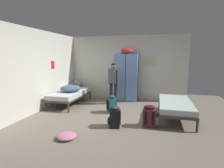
{
  "coord_description": "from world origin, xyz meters",
  "views": [
    {
      "loc": [
        1.3,
        -4.68,
        1.75
      ],
      "look_at": [
        0.0,
        0.25,
        0.95
      ],
      "focal_mm": 28.15,
      "sensor_mm": 36.0,
      "label": 1
    }
  ],
  "objects_px": {
    "lotion_bottle": "(79,83)",
    "backpack_black": "(114,117)",
    "shelf_unit": "(78,89)",
    "backpack_teal": "(112,104)",
    "bed_left_rear": "(70,94)",
    "bed_right": "(175,105)",
    "bedding_heap": "(70,88)",
    "clothes_pile_pink": "(66,136)",
    "locker_bank": "(126,76)",
    "person_traveler": "(113,80)",
    "backpack_maroon": "(149,116)",
    "water_bottle": "(76,82)",
    "clothes_pile_denim": "(151,113)"
  },
  "relations": [
    {
      "from": "water_bottle",
      "to": "backpack_teal",
      "type": "distance_m",
      "value": 2.72
    },
    {
      "from": "person_traveler",
      "to": "water_bottle",
      "type": "bearing_deg",
      "value": 159.64
    },
    {
      "from": "shelf_unit",
      "to": "backpack_teal",
      "type": "relative_size",
      "value": 1.04
    },
    {
      "from": "bedding_heap",
      "to": "lotion_bottle",
      "type": "bearing_deg",
      "value": 101.06
    },
    {
      "from": "bed_right",
      "to": "backpack_teal",
      "type": "distance_m",
      "value": 1.87
    },
    {
      "from": "backpack_teal",
      "to": "backpack_maroon",
      "type": "bearing_deg",
      "value": -34.89
    },
    {
      "from": "bed_left_rear",
      "to": "backpack_teal",
      "type": "bearing_deg",
      "value": -17.27
    },
    {
      "from": "person_traveler",
      "to": "backpack_maroon",
      "type": "height_order",
      "value": "person_traveler"
    },
    {
      "from": "shelf_unit",
      "to": "lotion_bottle",
      "type": "distance_m",
      "value": 0.3
    },
    {
      "from": "bedding_heap",
      "to": "backpack_black",
      "type": "height_order",
      "value": "bedding_heap"
    },
    {
      "from": "backpack_maroon",
      "to": "water_bottle",
      "type": "bearing_deg",
      "value": 142.1
    },
    {
      "from": "backpack_maroon",
      "to": "clothes_pile_denim",
      "type": "bearing_deg",
      "value": 90.34
    },
    {
      "from": "shelf_unit",
      "to": "backpack_maroon",
      "type": "bearing_deg",
      "value": -38.37
    },
    {
      "from": "person_traveler",
      "to": "water_bottle",
      "type": "distance_m",
      "value": 1.99
    },
    {
      "from": "bedding_heap",
      "to": "person_traveler",
      "type": "height_order",
      "value": "person_traveler"
    },
    {
      "from": "backpack_teal",
      "to": "bedding_heap",
      "type": "bearing_deg",
      "value": 163.6
    },
    {
      "from": "locker_bank",
      "to": "shelf_unit",
      "type": "distance_m",
      "value": 2.23
    },
    {
      "from": "lotion_bottle",
      "to": "water_bottle",
      "type": "bearing_deg",
      "value": 158.2
    },
    {
      "from": "bed_right",
      "to": "backpack_teal",
      "type": "bearing_deg",
      "value": 179.54
    },
    {
      "from": "person_traveler",
      "to": "backpack_black",
      "type": "relative_size",
      "value": 2.74
    },
    {
      "from": "lotion_bottle",
      "to": "locker_bank",
      "type": "bearing_deg",
      "value": 1.47
    },
    {
      "from": "bed_right",
      "to": "lotion_bottle",
      "type": "bearing_deg",
      "value": 156.27
    },
    {
      "from": "locker_bank",
      "to": "clothes_pile_pink",
      "type": "xyz_separation_m",
      "value": [
        -0.63,
        -3.7,
        -0.91
      ]
    },
    {
      "from": "locker_bank",
      "to": "person_traveler",
      "type": "bearing_deg",
      "value": -117.93
    },
    {
      "from": "backpack_teal",
      "to": "backpack_maroon",
      "type": "height_order",
      "value": "same"
    },
    {
      "from": "water_bottle",
      "to": "locker_bank",
      "type": "bearing_deg",
      "value": -0.18
    },
    {
      "from": "bed_right",
      "to": "person_traveler",
      "type": "distance_m",
      "value": 2.39
    },
    {
      "from": "backpack_black",
      "to": "bedding_heap",
      "type": "bearing_deg",
      "value": 142.08
    },
    {
      "from": "shelf_unit",
      "to": "clothes_pile_denim",
      "type": "height_order",
      "value": "shelf_unit"
    },
    {
      "from": "bedding_heap",
      "to": "backpack_maroon",
      "type": "height_order",
      "value": "bedding_heap"
    },
    {
      "from": "shelf_unit",
      "to": "clothes_pile_pink",
      "type": "distance_m",
      "value": 3.99
    },
    {
      "from": "clothes_pile_pink",
      "to": "backpack_maroon",
      "type": "bearing_deg",
      "value": 34.65
    },
    {
      "from": "bed_left_rear",
      "to": "backpack_maroon",
      "type": "xyz_separation_m",
      "value": [
        2.94,
        -1.37,
        -0.12
      ]
    },
    {
      "from": "lotion_bottle",
      "to": "backpack_black",
      "type": "relative_size",
      "value": 0.26
    },
    {
      "from": "backpack_maroon",
      "to": "clothes_pile_denim",
      "type": "distance_m",
      "value": 0.92
    },
    {
      "from": "bed_left_rear",
      "to": "clothes_pile_pink",
      "type": "distance_m",
      "value": 2.85
    },
    {
      "from": "clothes_pile_pink",
      "to": "backpack_black",
      "type": "bearing_deg",
      "value": 47.14
    },
    {
      "from": "locker_bank",
      "to": "clothes_pile_pink",
      "type": "relative_size",
      "value": 4.97
    },
    {
      "from": "person_traveler",
      "to": "locker_bank",
      "type": "bearing_deg",
      "value": 62.07
    },
    {
      "from": "clothes_pile_pink",
      "to": "water_bottle",
      "type": "bearing_deg",
      "value": 113.1
    },
    {
      "from": "shelf_unit",
      "to": "clothes_pile_pink",
      "type": "bearing_deg",
      "value": -67.84
    },
    {
      "from": "person_traveler",
      "to": "clothes_pile_pink",
      "type": "height_order",
      "value": "person_traveler"
    },
    {
      "from": "bed_left_rear",
      "to": "bed_right",
      "type": "height_order",
      "value": "same"
    },
    {
      "from": "water_bottle",
      "to": "lotion_bottle",
      "type": "distance_m",
      "value": 0.16
    },
    {
      "from": "water_bottle",
      "to": "person_traveler",
      "type": "bearing_deg",
      "value": -20.36
    },
    {
      "from": "bed_left_rear",
      "to": "clothes_pile_pink",
      "type": "relative_size",
      "value": 4.56
    },
    {
      "from": "bed_left_rear",
      "to": "person_traveler",
      "type": "bearing_deg",
      "value": 17.52
    },
    {
      "from": "lotion_bottle",
      "to": "clothes_pile_pink",
      "type": "height_order",
      "value": "lotion_bottle"
    },
    {
      "from": "bedding_heap",
      "to": "person_traveler",
      "type": "distance_m",
      "value": 1.6
    },
    {
      "from": "shelf_unit",
      "to": "backpack_maroon",
      "type": "distance_m",
      "value": 4.07
    }
  ]
}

